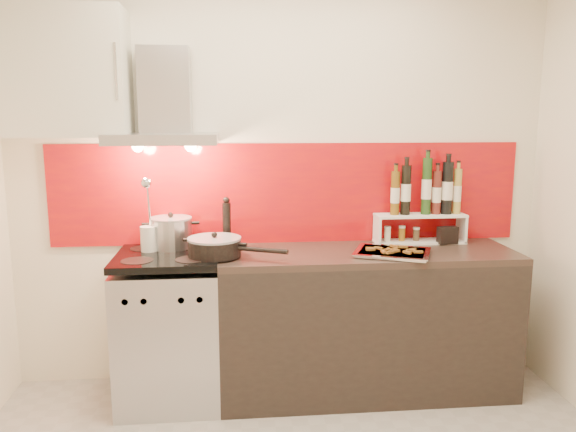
{
  "coord_description": "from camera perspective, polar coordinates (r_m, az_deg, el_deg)",
  "views": [
    {
      "loc": [
        -0.31,
        -2.16,
        1.71
      ],
      "look_at": [
        0.0,
        0.95,
        1.15
      ],
      "focal_mm": 35.0,
      "sensor_mm": 36.0,
      "label": 1
    }
  ],
  "objects": [
    {
      "name": "back_wall",
      "position": [
        3.6,
        -0.7,
        3.6
      ],
      "size": [
        3.4,
        0.02,
        2.6
      ],
      "primitive_type": "cube",
      "color": "silver",
      "rests_on": "ground"
    },
    {
      "name": "backsplash",
      "position": [
        3.6,
        0.11,
        2.33
      ],
      "size": [
        3.0,
        0.02,
        0.64
      ],
      "primitive_type": "cube",
      "color": "#9E0815",
      "rests_on": "back_wall"
    },
    {
      "name": "range_stove",
      "position": [
        3.52,
        -11.89,
        -11.22
      ],
      "size": [
        0.6,
        0.6,
        0.91
      ],
      "color": "#B7B7BA",
      "rests_on": "ground"
    },
    {
      "name": "counter",
      "position": [
        3.59,
        7.87,
        -10.51
      ],
      "size": [
        1.8,
        0.6,
        0.9
      ],
      "color": "black",
      "rests_on": "ground"
    },
    {
      "name": "range_hood",
      "position": [
        3.42,
        -12.43,
        10.46
      ],
      "size": [
        0.62,
        0.5,
        0.61
      ],
      "color": "#B7B7BA",
      "rests_on": "back_wall"
    },
    {
      "name": "upper_cabinet",
      "position": [
        3.53,
        -21.74,
        13.35
      ],
      "size": [
        0.7,
        0.35,
        0.72
      ],
      "primitive_type": "cube",
      "color": "beige",
      "rests_on": "back_wall"
    },
    {
      "name": "stock_pot",
      "position": [
        3.52,
        -11.78,
        -1.64
      ],
      "size": [
        0.26,
        0.26,
        0.22
      ],
      "color": "#B7B7BA",
      "rests_on": "range_stove"
    },
    {
      "name": "saute_pan",
      "position": [
        3.27,
        -7.37,
        -3.11
      ],
      "size": [
        0.57,
        0.35,
        0.14
      ],
      "color": "black",
      "rests_on": "range_stove"
    },
    {
      "name": "utensil_jar",
      "position": [
        3.44,
        -14.01,
        -1.45
      ],
      "size": [
        0.1,
        0.14,
        0.46
      ],
      "color": "silver",
      "rests_on": "range_stove"
    },
    {
      "name": "pepper_mill",
      "position": [
        3.44,
        -6.25,
        -0.83
      ],
      "size": [
        0.05,
        0.05,
        0.33
      ],
      "color": "black",
      "rests_on": "counter"
    },
    {
      "name": "step_shelf",
      "position": [
        3.7,
        13.72,
        1.17
      ],
      "size": [
        0.58,
        0.16,
        0.55
      ],
      "color": "white",
      "rests_on": "counter"
    },
    {
      "name": "caddy_box",
      "position": [
        3.72,
        15.9,
        -1.89
      ],
      "size": [
        0.14,
        0.08,
        0.11
      ],
      "primitive_type": "cube",
      "rotation": [
        0.0,
        0.0,
        0.17
      ],
      "color": "black",
      "rests_on": "counter"
    },
    {
      "name": "baking_tray",
      "position": [
        3.38,
        10.56,
        -3.62
      ],
      "size": [
        0.52,
        0.47,
        0.03
      ],
      "color": "silver",
      "rests_on": "counter"
    }
  ]
}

